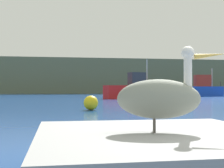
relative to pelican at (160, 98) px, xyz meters
The scene contains 6 objects.
hillside_backdrop 68.67m from the pelican, 88.80° to the left, with size 140.00×11.90×7.43m, color #5B664C.
pier_dock 0.68m from the pelican, 164.15° to the left, with size 2.65×2.76×0.59m, color #989898.
pelican is the anchor object (origin of this frame).
fishing_boat_blue 43.44m from the pelican, 64.63° to the left, with size 6.91×2.80×3.91m.
fishing_boat_red 31.09m from the pelican, 77.08° to the left, with size 6.29×2.99×4.26m.
mooring_buoy 12.59m from the pelican, 87.42° to the left, with size 0.72×0.72×0.72m, color yellow.
Camera 1 is at (-2.56, -3.86, 1.07)m, focal length 51.96 mm.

